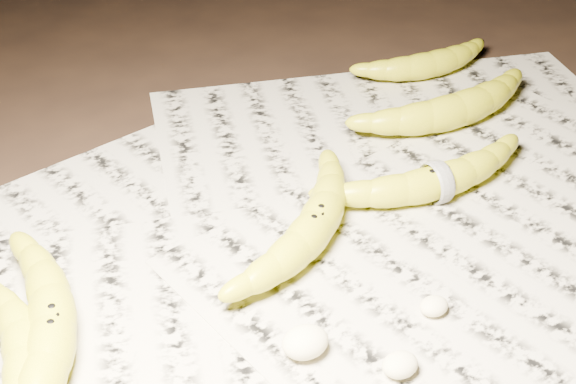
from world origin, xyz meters
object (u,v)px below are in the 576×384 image
banana_upper_a (457,107)px  banana_upper_b (430,62)px  banana_left_a (51,328)px  banana_center (315,223)px  banana_taped (437,179)px  banana_left_b (24,357)px

banana_upper_a → banana_upper_b: bearing=66.4°
banana_left_a → banana_center: size_ratio=1.08×
banana_upper_b → banana_left_a: bearing=-151.7°
banana_left_a → banana_upper_b: 0.61m
banana_taped → banana_upper_a: size_ratio=1.02×
banana_upper_b → banana_upper_a: bearing=-108.6°
banana_upper_a → banana_upper_b: size_ratio=1.28×
banana_left_a → banana_upper_a: size_ratio=1.05×
banana_center → banana_upper_a: bearing=-14.2°
banana_upper_a → banana_center: bearing=-156.9°
banana_left_b → banana_upper_a: (0.54, 0.14, 0.00)m
banana_left_a → banana_center: (0.25, 0.01, -0.00)m
banana_left_a → banana_upper_a: bearing=-58.2°
banana_upper_a → banana_left_b: bearing=-165.1°
banana_left_a → banana_upper_a: banana_upper_a is taller
banana_left_a → banana_upper_b: (0.56, 0.23, -0.00)m
banana_left_b → banana_taped: size_ratio=0.80×
banana_left_b → banana_center: banana_center is taller
banana_taped → banana_upper_a: 0.15m
banana_left_a → banana_upper_b: banana_left_a is taller
banana_taped → banana_upper_b: (0.16, 0.22, -0.00)m
banana_center → banana_upper_a: banana_upper_a is taller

